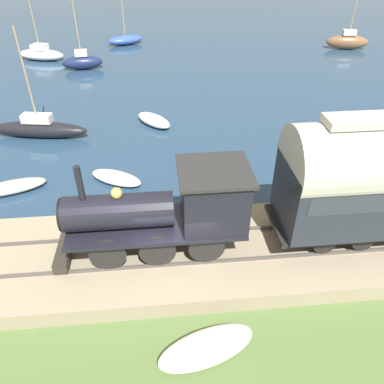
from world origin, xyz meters
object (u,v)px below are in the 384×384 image
(sailboat_white, at_px, (41,53))
(beached_dinghy, at_px, (207,347))
(rowboat_mid_harbor, at_px, (116,178))
(rowboat_near_shore, at_px, (11,187))
(steam_locomotive, at_px, (172,207))
(rowboat_off_pier, at_px, (154,120))
(sailboat_navy, at_px, (82,61))
(sailboat_blue, at_px, (125,40))
(sailboat_brown, at_px, (347,41))
(rowboat_far_out, at_px, (306,138))
(sailboat_black, at_px, (39,128))

(sailboat_white, bearing_deg, beached_dinghy, -141.15)
(sailboat_white, distance_m, rowboat_mid_harbor, 21.76)
(rowboat_near_shore, bearing_deg, beached_dinghy, -155.49)
(steam_locomotive, distance_m, rowboat_off_pier, 11.49)
(sailboat_navy, relative_size, rowboat_mid_harbor, 2.58)
(steam_locomotive, bearing_deg, sailboat_blue, 5.78)
(sailboat_white, bearing_deg, sailboat_brown, -70.03)
(steam_locomotive, relative_size, rowboat_mid_harbor, 2.28)
(sailboat_brown, bearing_deg, beached_dinghy, 161.51)
(rowboat_mid_harbor, relative_size, beached_dinghy, 0.91)
(rowboat_far_out, height_order, beached_dinghy, rowboat_far_out)
(sailboat_brown, bearing_deg, rowboat_off_pier, 140.80)
(sailboat_blue, bearing_deg, sailboat_brown, -122.64)
(sailboat_black, relative_size, rowboat_far_out, 2.69)
(steam_locomotive, xyz_separation_m, rowboat_far_out, (8.23, -7.68, -2.16))
(sailboat_white, bearing_deg, rowboat_far_out, -115.86)
(sailboat_navy, distance_m, sailboat_brown, 24.61)
(steam_locomotive, relative_size, rowboat_far_out, 2.88)
(sailboat_blue, bearing_deg, sailboat_white, 99.83)
(sailboat_black, bearing_deg, rowboat_off_pier, -71.33)
(sailboat_blue, height_order, rowboat_far_out, sailboat_blue)
(sailboat_black, bearing_deg, rowboat_far_out, -88.26)
(sailboat_navy, bearing_deg, rowboat_far_out, -142.86)
(sailboat_black, bearing_deg, beached_dinghy, -141.55)
(steam_locomotive, distance_m, beached_dinghy, 4.21)
(sailboat_white, relative_size, sailboat_brown, 1.59)
(rowboat_mid_harbor, relative_size, rowboat_off_pier, 1.00)
(sailboat_blue, xyz_separation_m, rowboat_near_shore, (-25.22, 3.83, -0.23))
(sailboat_brown, relative_size, rowboat_mid_harbor, 2.10)
(steam_locomotive, xyz_separation_m, sailboat_brown, (26.42, -18.12, -1.73))
(rowboat_near_shore, height_order, beached_dinghy, rowboat_near_shore)
(sailboat_white, distance_m, sailboat_brown, 28.33)
(rowboat_off_pier, bearing_deg, sailboat_blue, 59.27)
(rowboat_far_out, height_order, rowboat_near_shore, rowboat_far_out)
(sailboat_brown, distance_m, rowboat_far_out, 20.98)
(sailboat_navy, distance_m, sailboat_black, 12.23)
(sailboat_white, relative_size, rowboat_mid_harbor, 3.35)
(sailboat_brown, height_order, rowboat_off_pier, sailboat_brown)
(beached_dinghy, bearing_deg, sailboat_black, 28.60)
(rowboat_far_out, relative_size, beached_dinghy, 0.72)
(sailboat_black, bearing_deg, steam_locomotive, -136.60)
(sailboat_navy, height_order, beached_dinghy, sailboat_navy)
(sailboat_white, xyz_separation_m, rowboat_mid_harbor, (-20.29, -7.85, -0.34))
(sailboat_navy, xyz_separation_m, sailboat_white, (3.11, 4.02, -0.09))
(sailboat_black, height_order, rowboat_off_pier, sailboat_black)
(rowboat_mid_harbor, xyz_separation_m, beached_dinghy, (-8.83, -3.04, 0.01))
(sailboat_blue, xyz_separation_m, rowboat_far_out, (-21.93, -10.73, -0.20))
(sailboat_blue, relative_size, beached_dinghy, 1.91)
(sailboat_black, height_order, sailboat_brown, sailboat_black)
(rowboat_near_shore, distance_m, beached_dinghy, 11.35)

